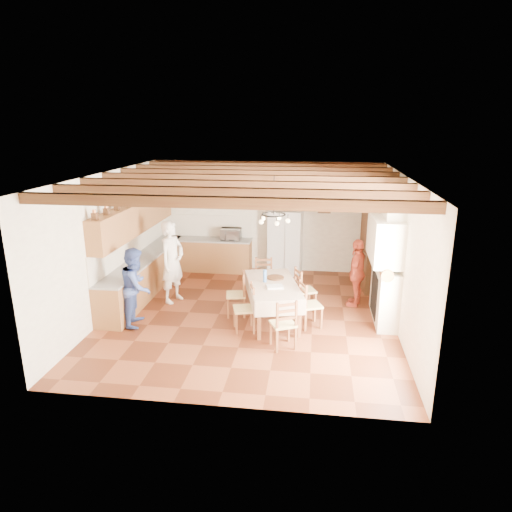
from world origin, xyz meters
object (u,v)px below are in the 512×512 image
Objects in this scene: chair_left_near at (244,308)px; refrigerator at (286,242)px; chair_right_far at (305,289)px; chair_end_near at (283,323)px; hutch at (373,245)px; person_man at (172,262)px; chair_end_far at (264,279)px; person_woman_blue at (136,287)px; chair_left_far at (236,294)px; microwave at (231,234)px; person_woman_red at (357,273)px; chair_right_near at (311,304)px; dining_table at (273,287)px.

refrigerator is at bearing 155.84° from chair_left_near.
refrigerator is 2.66m from chair_right_far.
chair_left_near is 1.00× the size of chair_end_near.
hutch is 1.17× the size of person_man.
person_woman_blue is (-2.39, -1.68, 0.32)m from chair_end_far.
microwave is (-0.64, 2.93, 0.57)m from chair_left_far.
microwave is (-3.68, 0.83, -0.05)m from hutch.
person_woman_blue is (-0.35, -1.29, -0.14)m from person_man.
chair_end_near is 1.75× the size of microwave.
microwave is at bearing -103.78° from person_woman_red.
person_man is at bearing -176.64° from chair_end_far.
chair_left_near is at bearing -138.80° from hutch.
dining_table is at bearing 54.96° from chair_right_near.
refrigerator is 1.82× the size of chair_right_far.
chair_end_near is at bearing -70.30° from microwave.
chair_end_far is 0.60× the size of person_woman_blue.
microwave is at bearing 178.48° from chair_left_near.
chair_left_far is at bearing 55.14° from chair_right_near.
microwave reaches higher than chair_end_near.
chair_right_far is 0.51× the size of person_man.
dining_table is at bearing 111.21° from chair_right_far.
hutch is 2.30× the size of chair_left_far.
chair_right_far is (1.45, 0.46, 0.00)m from chair_left_far.
dining_table is 3.75× the size of microwave.
chair_end_far is at bearing -74.20° from person_woman_red.
dining_table is 2.14× the size of chair_end_far.
person_woman_blue is (-2.75, -3.70, -0.07)m from refrigerator.
chair_right_far is 3.05m from person_man.
chair_end_far reaches higher than dining_table.
person_man is 1.23× the size of person_woman_red.
dining_table is 2.14× the size of chair_end_near.
person_man is 2.51m from microwave.
hutch reaches higher than chair_end_far.
chair_left_far is 1.00× the size of chair_end_far.
person_woman_blue is at bearing -52.03° from person_woman_red.
person_woman_blue is (-3.01, 0.63, 0.32)m from chair_end_near.
microwave is (-1.48, -0.08, 0.18)m from refrigerator.
refrigerator reaches higher than chair_right_near.
microwave is at bearing -26.07° from person_woman_blue.
hutch reaches higher than chair_right_far.
chair_end_far is at bearing 158.01° from chair_left_near.
refrigerator is 0.85× the size of dining_table.
chair_left_near and chair_end_near have the same top height.
chair_end_near is (0.30, -1.14, -0.26)m from dining_table.
hutch reaches higher than microwave.
refrigerator reaches higher than person_woman_red.
chair_right_far is 0.60× the size of person_woman_blue.
person_man is (-3.14, 0.96, 0.46)m from chair_right_near.
person_woman_red is (1.12, 0.44, 0.29)m from chair_right_far.
chair_end_near reaches higher than dining_table.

